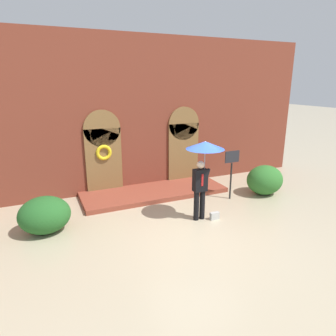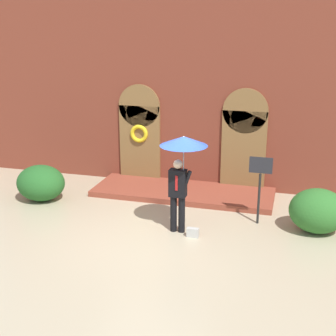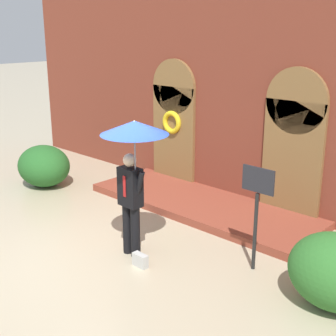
# 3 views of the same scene
# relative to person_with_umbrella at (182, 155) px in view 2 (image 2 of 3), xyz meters

# --- Properties ---
(ground_plane) EXTENTS (80.00, 80.00, 0.00)m
(ground_plane) POSITION_rel_person_with_umbrella_xyz_m (-0.57, -0.58, -1.91)
(ground_plane) COLOR tan
(building_facade) EXTENTS (14.00, 2.30, 5.60)m
(building_facade) POSITION_rel_person_with_umbrella_xyz_m (-0.57, 3.57, 0.77)
(building_facade) COLOR brown
(building_facade) RESTS_ON ground
(person_with_umbrella) EXTENTS (1.10, 1.10, 2.36)m
(person_with_umbrella) POSITION_rel_person_with_umbrella_xyz_m (0.00, 0.00, 0.00)
(person_with_umbrella) COLOR black
(person_with_umbrella) RESTS_ON ground
(handbag) EXTENTS (0.28, 0.13, 0.22)m
(handbag) POSITION_rel_person_with_umbrella_xyz_m (0.32, -0.20, -1.80)
(handbag) COLOR #B7B7B2
(handbag) RESTS_ON ground
(sign_post) EXTENTS (0.56, 0.06, 1.72)m
(sign_post) POSITION_rel_person_with_umbrella_xyz_m (1.71, 1.00, -0.75)
(sign_post) COLOR black
(sign_post) RESTS_ON ground
(shrub_left) EXTENTS (1.37, 1.19, 1.01)m
(shrub_left) POSITION_rel_person_with_umbrella_xyz_m (-4.33, 0.99, -1.41)
(shrub_left) COLOR #235B23
(shrub_left) RESTS_ON ground
(shrub_right) EXTENTS (1.35, 1.14, 1.08)m
(shrub_right) POSITION_rel_person_with_umbrella_xyz_m (3.12, 0.87, -1.37)
(shrub_right) COLOR #2D6B28
(shrub_right) RESTS_ON ground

